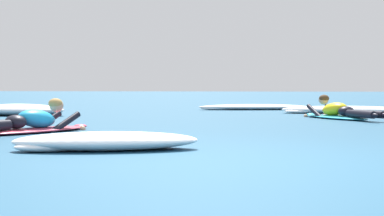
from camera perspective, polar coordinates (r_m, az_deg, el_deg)
name	(u,v)px	position (r m, az deg, el deg)	size (l,w,h in m)	color
ground_plane	(284,113)	(15.30, 8.79, -0.45)	(120.00, 120.00, 0.00)	navy
surfer_near	(29,123)	(8.91, -15.32, -1.42)	(1.45, 2.32, 0.54)	#E54C66
surfer_far	(339,112)	(12.61, 13.82, -0.39)	(1.63, 2.42, 0.54)	#2DB2D1
whitewater_front	(20,110)	(14.27, -16.07, -0.19)	(2.45, 1.58, 0.27)	white
whitewater_mid_left	(347,110)	(15.07, 14.52, -0.19)	(3.17, 0.85, 0.19)	white
whitewater_mid_right	(254,107)	(17.07, 5.93, 0.08)	(3.24, 1.41, 0.16)	white
whitewater_back	(106,142)	(6.34, -8.15, -3.18)	(2.05, 1.19, 0.20)	white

